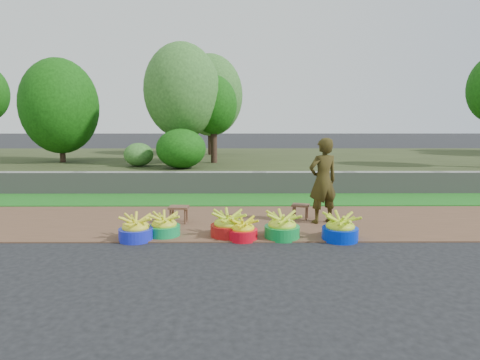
{
  "coord_description": "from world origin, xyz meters",
  "views": [
    {
      "loc": [
        -0.53,
        -5.7,
        1.76
      ],
      "look_at": [
        -0.49,
        1.3,
        0.75
      ],
      "focal_mm": 30.0,
      "sensor_mm": 36.0,
      "label": 1
    }
  ],
  "objects_px": {
    "basin_b": "(164,226)",
    "basin_d": "(242,230)",
    "basin_f": "(340,229)",
    "stool_right": "(301,207)",
    "basin_c": "(228,225)",
    "vendor_woman": "(323,181)",
    "stool_left": "(179,210)",
    "basin_a": "(136,229)",
    "basin_e": "(282,227)"
  },
  "relations": [
    {
      "from": "stool_right",
      "to": "basin_c",
      "type": "bearing_deg",
      "value": -139.6
    },
    {
      "from": "basin_e",
      "to": "stool_right",
      "type": "distance_m",
      "value": 1.27
    },
    {
      "from": "vendor_woman",
      "to": "basin_b",
      "type": "bearing_deg",
      "value": -3.59
    },
    {
      "from": "basin_e",
      "to": "basin_d",
      "type": "bearing_deg",
      "value": -173.67
    },
    {
      "from": "basin_a",
      "to": "basin_d",
      "type": "height_order",
      "value": "basin_a"
    },
    {
      "from": "basin_f",
      "to": "stool_left",
      "type": "xyz_separation_m",
      "value": [
        -2.57,
        1.0,
        0.07
      ]
    },
    {
      "from": "basin_c",
      "to": "vendor_woman",
      "type": "distance_m",
      "value": 1.9
    },
    {
      "from": "basin_a",
      "to": "basin_f",
      "type": "relative_size",
      "value": 0.95
    },
    {
      "from": "basin_a",
      "to": "stool_right",
      "type": "height_order",
      "value": "basin_a"
    },
    {
      "from": "basin_b",
      "to": "basin_d",
      "type": "relative_size",
      "value": 1.07
    },
    {
      "from": "stool_right",
      "to": "basin_b",
      "type": "bearing_deg",
      "value": -154.8
    },
    {
      "from": "basin_b",
      "to": "basin_d",
      "type": "xyz_separation_m",
      "value": [
        1.21,
        -0.18,
        -0.01
      ]
    },
    {
      "from": "basin_c",
      "to": "stool_left",
      "type": "xyz_separation_m",
      "value": [
        -0.88,
        0.81,
        0.07
      ]
    },
    {
      "from": "basin_f",
      "to": "vendor_woman",
      "type": "relative_size",
      "value": 0.36
    },
    {
      "from": "basin_c",
      "to": "vendor_woman",
      "type": "relative_size",
      "value": 0.36
    },
    {
      "from": "basin_b",
      "to": "basin_e",
      "type": "xyz_separation_m",
      "value": [
        1.82,
        -0.11,
        0.02
      ]
    },
    {
      "from": "basin_a",
      "to": "stool_left",
      "type": "distance_m",
      "value": 1.11
    },
    {
      "from": "basin_e",
      "to": "stool_left",
      "type": "distance_m",
      "value": 1.93
    },
    {
      "from": "basin_c",
      "to": "vendor_woman",
      "type": "xyz_separation_m",
      "value": [
        1.62,
        0.8,
        0.58
      ]
    },
    {
      "from": "basin_d",
      "to": "vendor_woman",
      "type": "relative_size",
      "value": 0.31
    },
    {
      "from": "stool_right",
      "to": "vendor_woman",
      "type": "xyz_separation_m",
      "value": [
        0.33,
        -0.3,
        0.53
      ]
    },
    {
      "from": "basin_a",
      "to": "basin_c",
      "type": "height_order",
      "value": "basin_c"
    },
    {
      "from": "stool_right",
      "to": "basin_d",
      "type": "bearing_deg",
      "value": -130.6
    },
    {
      "from": "stool_left",
      "to": "vendor_woman",
      "type": "bearing_deg",
      "value": -0.23
    },
    {
      "from": "basin_e",
      "to": "basin_b",
      "type": "bearing_deg",
      "value": 176.57
    },
    {
      "from": "basin_a",
      "to": "vendor_woman",
      "type": "distance_m",
      "value": 3.21
    },
    {
      "from": "basin_f",
      "to": "stool_left",
      "type": "distance_m",
      "value": 2.75
    },
    {
      "from": "stool_right",
      "to": "basin_a",
      "type": "bearing_deg",
      "value": -154.54
    },
    {
      "from": "basin_b",
      "to": "basin_c",
      "type": "relative_size",
      "value": 0.91
    },
    {
      "from": "basin_f",
      "to": "stool_right",
      "type": "height_order",
      "value": "basin_f"
    },
    {
      "from": "basin_e",
      "to": "vendor_woman",
      "type": "height_order",
      "value": "vendor_woman"
    },
    {
      "from": "basin_b",
      "to": "basin_f",
      "type": "height_order",
      "value": "basin_f"
    },
    {
      "from": "basin_a",
      "to": "stool_left",
      "type": "bearing_deg",
      "value": 62.95
    },
    {
      "from": "basin_c",
      "to": "basin_d",
      "type": "xyz_separation_m",
      "value": [
        0.22,
        -0.15,
        -0.03
      ]
    },
    {
      "from": "basin_b",
      "to": "basin_d",
      "type": "height_order",
      "value": "basin_b"
    },
    {
      "from": "basin_c",
      "to": "basin_e",
      "type": "relative_size",
      "value": 1.01
    },
    {
      "from": "stool_left",
      "to": "vendor_woman",
      "type": "height_order",
      "value": "vendor_woman"
    },
    {
      "from": "basin_e",
      "to": "stool_left",
      "type": "height_order",
      "value": "basin_e"
    },
    {
      "from": "basin_d",
      "to": "basin_e",
      "type": "relative_size",
      "value": 0.85
    },
    {
      "from": "basin_b",
      "to": "stool_right",
      "type": "relative_size",
      "value": 1.35
    },
    {
      "from": "basin_a",
      "to": "basin_b",
      "type": "bearing_deg",
      "value": 26.98
    },
    {
      "from": "basin_d",
      "to": "stool_right",
      "type": "distance_m",
      "value": 1.65
    },
    {
      "from": "basin_a",
      "to": "basin_c",
      "type": "xyz_separation_m",
      "value": [
        1.38,
        0.17,
        0.01
      ]
    },
    {
      "from": "basin_b",
      "to": "basin_c",
      "type": "height_order",
      "value": "basin_c"
    },
    {
      "from": "stool_left",
      "to": "stool_right",
      "type": "height_order",
      "value": "stool_left"
    },
    {
      "from": "basin_e",
      "to": "vendor_woman",
      "type": "bearing_deg",
      "value": 48.08
    },
    {
      "from": "basin_c",
      "to": "stool_right",
      "type": "distance_m",
      "value": 1.7
    },
    {
      "from": "basin_b",
      "to": "basin_f",
      "type": "distance_m",
      "value": 2.69
    },
    {
      "from": "basin_d",
      "to": "stool_left",
      "type": "relative_size",
      "value": 1.3
    },
    {
      "from": "basin_a",
      "to": "basin_e",
      "type": "height_order",
      "value": "basin_e"
    }
  ]
}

